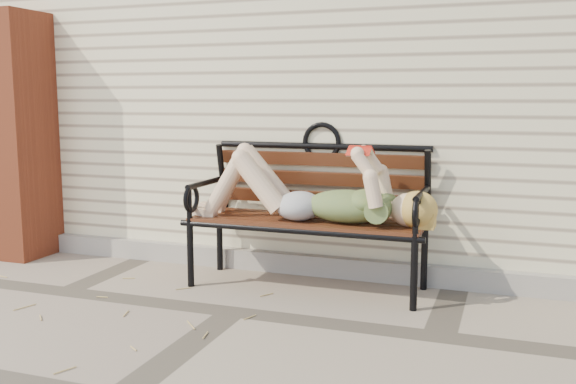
% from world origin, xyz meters
% --- Properties ---
extents(ground, '(80.00, 80.00, 0.00)m').
position_xyz_m(ground, '(0.00, 0.00, 0.00)').
color(ground, gray).
rests_on(ground, ground).
extents(house_wall, '(8.00, 4.00, 3.00)m').
position_xyz_m(house_wall, '(0.00, 3.00, 1.50)').
color(house_wall, beige).
rests_on(house_wall, ground).
extents(foundation_strip, '(8.00, 0.10, 0.15)m').
position_xyz_m(foundation_strip, '(0.00, 0.97, 0.07)').
color(foundation_strip, '#9F988F').
rests_on(foundation_strip, ground).
extents(brick_pillar, '(0.50, 0.50, 2.00)m').
position_xyz_m(brick_pillar, '(-2.30, 0.75, 1.00)').
color(brick_pillar, '#A14224').
rests_on(brick_pillar, ground).
extents(garden_bench, '(1.76, 0.70, 1.14)m').
position_xyz_m(garden_bench, '(0.27, 0.75, 0.64)').
color(garden_bench, black).
rests_on(garden_bench, ground).
extents(reading_woman, '(1.66, 0.38, 0.52)m').
position_xyz_m(reading_woman, '(0.29, 0.61, 0.68)').
color(reading_woman, '#0A3E47').
rests_on(reading_woman, ground).
extents(straw_scatter, '(3.06, 1.71, 0.01)m').
position_xyz_m(straw_scatter, '(-1.06, -0.36, 0.01)').
color(straw_scatter, tan).
rests_on(straw_scatter, ground).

